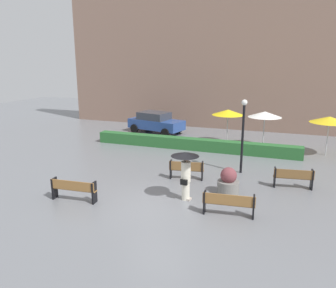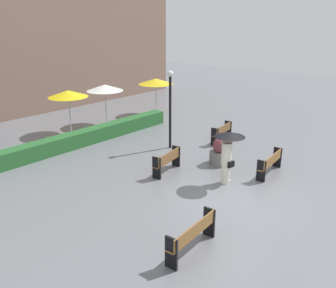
# 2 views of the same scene
# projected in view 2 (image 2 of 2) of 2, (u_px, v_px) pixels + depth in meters

# --- Properties ---
(ground_plane) EXTENTS (60.00, 60.00, 0.00)m
(ground_plane) POSITION_uv_depth(u_px,v_px,m) (232.00, 198.00, 12.26)
(ground_plane) COLOR slate
(bench_far_right) EXTENTS (1.68, 0.59, 0.87)m
(bench_far_right) POSITION_uv_depth(u_px,v_px,m) (222.00, 131.00, 17.81)
(bench_far_right) COLOR brown
(bench_far_right) RESTS_ON ground
(bench_mid_center) EXTENTS (1.62, 0.62, 0.87)m
(bench_mid_center) POSITION_uv_depth(u_px,v_px,m) (168.00, 160.00, 14.16)
(bench_mid_center) COLOR brown
(bench_mid_center) RESTS_ON ground
(bench_near_left) EXTENTS (1.90, 0.48, 0.87)m
(bench_near_left) POSITION_uv_depth(u_px,v_px,m) (193.00, 234.00, 9.26)
(bench_near_left) COLOR olive
(bench_near_left) RESTS_ON ground
(bench_near_right) EXTENTS (1.87, 0.52, 0.84)m
(bench_near_right) POSITION_uv_depth(u_px,v_px,m) (271.00, 162.00, 14.00)
(bench_near_right) COLOR olive
(bench_near_right) RESTS_ON ground
(pedestrian_with_umbrella) EXTENTS (1.10, 1.10, 2.00)m
(pedestrian_with_umbrella) POSITION_uv_depth(u_px,v_px,m) (228.00, 149.00, 12.90)
(pedestrian_with_umbrella) COLOR silver
(pedestrian_with_umbrella) RESTS_ON ground
(planter_pot) EXTENTS (0.90, 0.90, 1.14)m
(planter_pot) POSITION_uv_depth(u_px,v_px,m) (220.00, 153.00, 15.03)
(planter_pot) COLOR slate
(planter_pot) RESTS_ON ground
(lamp_post) EXTENTS (0.28, 0.28, 3.63)m
(lamp_post) POSITION_uv_depth(u_px,v_px,m) (170.00, 101.00, 16.34)
(lamp_post) COLOR black
(lamp_post) RESTS_ON ground
(patio_umbrella_yellow) EXTENTS (2.06, 2.06, 2.30)m
(patio_umbrella_yellow) POSITION_uv_depth(u_px,v_px,m) (68.00, 94.00, 18.61)
(patio_umbrella_yellow) COLOR silver
(patio_umbrella_yellow) RESTS_ON ground
(patio_umbrella_white) EXTENTS (2.05, 2.05, 2.32)m
(patio_umbrella_white) POSITION_uv_depth(u_px,v_px,m) (105.00, 88.00, 20.17)
(patio_umbrella_white) COLOR silver
(patio_umbrella_white) RESTS_ON ground
(patio_umbrella_yellow_far) EXTENTS (2.17, 2.17, 2.29)m
(patio_umbrella_yellow_far) POSITION_uv_depth(u_px,v_px,m) (156.00, 81.00, 22.40)
(patio_umbrella_yellow_far) COLOR silver
(patio_umbrella_yellow_far) RESTS_ON ground
(hedge_strip) EXTENTS (12.83, 0.70, 0.70)m
(hedge_strip) POSITION_uv_depth(u_px,v_px,m) (66.00, 143.00, 16.68)
(hedge_strip) COLOR #28602D
(hedge_strip) RESTS_ON ground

